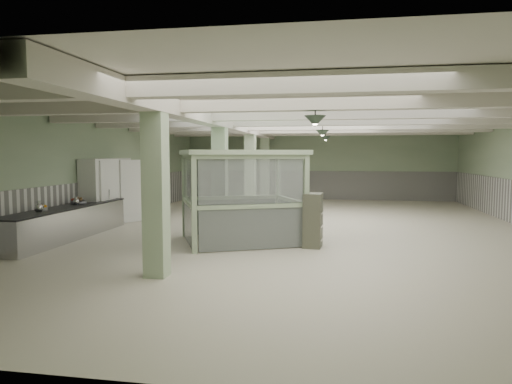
% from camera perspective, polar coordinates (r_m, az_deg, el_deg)
% --- Properties ---
extents(floor, '(20.00, 20.00, 0.00)m').
position_cam_1_polar(floor, '(14.54, 6.13, -4.73)').
color(floor, silver).
rests_on(floor, ground).
extents(ceiling, '(14.00, 20.00, 0.02)m').
position_cam_1_polar(ceiling, '(14.39, 6.26, 9.56)').
color(ceiling, silver).
rests_on(ceiling, wall_back).
extents(wall_back, '(14.00, 0.02, 3.60)m').
position_cam_1_polar(wall_back, '(24.33, 7.69, 3.33)').
color(wall_back, '#99AE8B').
rests_on(wall_back, floor).
extents(wall_front, '(14.00, 0.02, 3.60)m').
position_cam_1_polar(wall_front, '(4.44, -2.00, -2.85)').
color(wall_front, '#99AE8B').
rests_on(wall_front, floor).
extents(wall_left, '(0.02, 20.00, 3.60)m').
position_cam_1_polar(wall_left, '(16.36, -19.11, 2.43)').
color(wall_left, '#99AE8B').
rests_on(wall_left, floor).
extents(wainscot_left, '(0.05, 19.90, 1.50)m').
position_cam_1_polar(wainscot_left, '(16.42, -18.93, -1.23)').
color(wainscot_left, silver).
rests_on(wainscot_left, floor).
extents(wainscot_back, '(13.90, 0.05, 1.50)m').
position_cam_1_polar(wainscot_back, '(24.36, 7.66, 0.86)').
color(wainscot_back, silver).
rests_on(wainscot_back, floor).
extents(girder, '(0.45, 19.90, 0.40)m').
position_cam_1_polar(girder, '(14.74, -3.60, 8.61)').
color(girder, beige).
rests_on(girder, ceiling).
extents(beam_a, '(13.90, 0.35, 0.32)m').
position_cam_1_polar(beam_a, '(6.95, 2.29, 13.30)').
color(beam_a, beige).
rests_on(beam_a, ceiling).
extents(beam_b, '(13.90, 0.35, 0.32)m').
position_cam_1_polar(beam_b, '(9.41, 4.32, 11.04)').
color(beam_b, beige).
rests_on(beam_b, ceiling).
extents(beam_c, '(13.90, 0.35, 0.32)m').
position_cam_1_polar(beam_c, '(11.89, 5.49, 9.71)').
color(beam_c, beige).
rests_on(beam_c, ceiling).
extents(beam_d, '(13.90, 0.35, 0.32)m').
position_cam_1_polar(beam_d, '(14.38, 6.26, 8.85)').
color(beam_d, beige).
rests_on(beam_d, ceiling).
extents(beam_e, '(13.90, 0.35, 0.32)m').
position_cam_1_polar(beam_e, '(16.87, 6.79, 8.23)').
color(beam_e, beige).
rests_on(beam_e, ceiling).
extents(beam_f, '(13.90, 0.35, 0.32)m').
position_cam_1_polar(beam_f, '(19.36, 7.19, 7.78)').
color(beam_f, beige).
rests_on(beam_f, ceiling).
extents(beam_g, '(13.90, 0.35, 0.32)m').
position_cam_1_polar(beam_g, '(21.85, 7.49, 7.42)').
color(beam_g, beige).
rests_on(beam_g, ceiling).
extents(column_a, '(0.42, 0.42, 3.60)m').
position_cam_1_polar(column_a, '(9.00, -12.44, 0.90)').
color(column_a, '#B0CAA3').
rests_on(column_a, floor).
extents(column_b, '(0.42, 0.42, 3.60)m').
position_cam_1_polar(column_b, '(13.75, -4.53, 2.29)').
color(column_b, '#B0CAA3').
rests_on(column_b, floor).
extents(column_c, '(0.42, 0.42, 3.60)m').
position_cam_1_polar(column_c, '(18.63, -0.72, 2.95)').
color(column_c, '#B0CAA3').
rests_on(column_c, floor).
extents(column_d, '(0.42, 0.42, 3.60)m').
position_cam_1_polar(column_d, '(22.58, 1.14, 3.26)').
color(column_d, '#B0CAA3').
rests_on(column_d, floor).
extents(pendant_front, '(0.44, 0.44, 0.22)m').
position_cam_1_polar(pendant_front, '(9.34, 7.40, 8.78)').
color(pendant_front, '#304133').
rests_on(pendant_front, ceiling).
extents(pendant_mid, '(0.44, 0.44, 0.22)m').
position_cam_1_polar(pendant_mid, '(14.83, 8.31, 7.27)').
color(pendant_mid, '#304133').
rests_on(pendant_mid, ceiling).
extents(pendant_back, '(0.44, 0.44, 0.22)m').
position_cam_1_polar(pendant_back, '(19.83, 8.69, 6.62)').
color(pendant_back, '#304133').
rests_on(pendant_back, ceiling).
extents(prep_counter, '(0.92, 5.28, 0.91)m').
position_cam_1_polar(prep_counter, '(13.96, -22.59, -3.55)').
color(prep_counter, '#ACADB1').
rests_on(prep_counter, floor).
extents(pitcher_near, '(0.23, 0.26, 0.31)m').
position_cam_1_polar(pitcher_near, '(12.78, -25.52, -1.69)').
color(pitcher_near, '#ACADB1').
rests_on(pitcher_near, prep_counter).
extents(pitcher_far, '(0.22, 0.23, 0.24)m').
position_cam_1_polar(pitcher_far, '(14.31, -21.57, -1.06)').
color(pitcher_far, '#ACADB1').
rests_on(pitcher_far, prep_counter).
extents(veg_colander, '(0.60, 0.60, 0.21)m').
position_cam_1_polar(veg_colander, '(14.57, -21.29, -1.01)').
color(veg_colander, '#434449').
rests_on(veg_colander, prep_counter).
extents(orange_bowl, '(0.24, 0.24, 0.09)m').
position_cam_1_polar(orange_bowl, '(13.23, -25.07, -1.96)').
color(orange_bowl, '#B2B2B7').
rests_on(orange_bowl, prep_counter).
extents(walkin_cooler, '(1.05, 2.49, 2.28)m').
position_cam_1_polar(walkin_cooler, '(16.11, -18.07, 0.08)').
color(walkin_cooler, white).
rests_on(walkin_cooler, floor).
extents(guard_booth, '(3.90, 3.67, 2.49)m').
position_cam_1_polar(guard_booth, '(12.34, -1.85, 1.56)').
color(guard_booth, '#A3BA95').
rests_on(guard_booth, floor).
extents(filing_cabinet, '(0.50, 0.68, 1.39)m').
position_cam_1_polar(filing_cabinet, '(11.82, 7.13, -3.52)').
color(filing_cabinet, '#57594A').
rests_on(filing_cabinet, floor).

